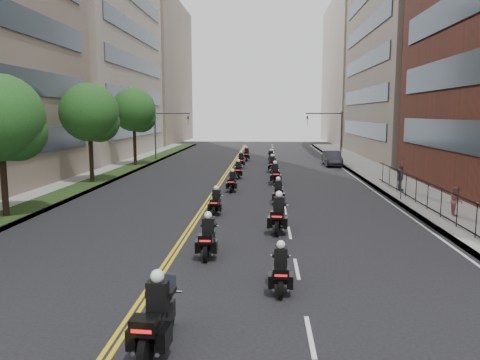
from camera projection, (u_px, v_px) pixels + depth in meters
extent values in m
plane|color=black|center=(180.00, 333.00, 11.56)|extent=(160.00, 160.00, 0.00)
cube|color=gray|center=(396.00, 184.00, 35.61)|extent=(4.00, 90.00, 0.15)
cube|color=gray|center=(87.00, 181.00, 36.92)|extent=(4.00, 90.00, 0.15)
cube|color=#193413|center=(97.00, 180.00, 36.86)|extent=(2.00, 90.00, 0.04)
cube|color=#333F4C|center=(470.00, 146.00, 27.12)|extent=(0.12, 25.80, 1.80)
cube|color=#333F4C|center=(475.00, 76.00, 26.55)|extent=(0.12, 25.80, 1.80)
cube|color=#333F4C|center=(480.00, 3.00, 25.99)|extent=(0.12, 25.80, 1.80)
cube|color=#816E5E|center=(429.00, 32.00, 55.73)|extent=(15.00, 28.00, 30.00)
cube|color=#333F4C|center=(362.00, 129.00, 57.76)|extent=(0.12, 24.08, 1.80)
cube|color=#333F4C|center=(363.00, 96.00, 57.20)|extent=(0.12, 24.08, 1.80)
cube|color=#333F4C|center=(364.00, 63.00, 56.63)|extent=(0.12, 24.08, 1.80)
cube|color=#333F4C|center=(365.00, 28.00, 56.07)|extent=(0.12, 24.08, 1.80)
cube|color=#A79887|center=(372.00, 72.00, 85.67)|extent=(15.00, 28.00, 26.00)
cube|color=#333F4C|center=(4.00, 144.00, 28.63)|extent=(0.12, 25.80, 1.80)
cube|color=#A79887|center=(72.00, 19.00, 57.81)|extent=(16.00, 28.00, 34.00)
cube|color=#333F4C|center=(139.00, 129.00, 59.28)|extent=(0.12, 24.08, 1.80)
cube|color=#333F4C|center=(138.00, 97.00, 58.71)|extent=(0.12, 24.08, 1.80)
cube|color=#333F4C|center=(137.00, 64.00, 58.15)|extent=(0.12, 24.08, 1.80)
cube|color=#333F4C|center=(136.00, 31.00, 57.59)|extent=(0.12, 24.08, 1.80)
cube|color=#816E5E|center=(138.00, 73.00, 88.03)|extent=(16.00, 28.00, 26.00)
cube|color=black|center=(450.00, 192.00, 22.60)|extent=(0.05, 28.00, 0.05)
cube|color=black|center=(448.00, 219.00, 22.78)|extent=(0.05, 28.00, 0.05)
cylinder|color=black|center=(3.00, 173.00, 23.69)|extent=(0.32, 0.32, 4.83)
sphere|color=#20551C|center=(16.00, 131.00, 23.76)|extent=(3.08, 3.08, 3.08)
cylinder|color=black|center=(91.00, 151.00, 35.53)|extent=(0.32, 0.32, 5.11)
sphere|color=#20551C|center=(89.00, 112.00, 35.12)|extent=(4.40, 4.40, 4.40)
sphere|color=#20551C|center=(99.00, 122.00, 35.59)|extent=(3.08, 3.08, 3.08)
cylinder|color=black|center=(135.00, 140.00, 47.38)|extent=(0.32, 0.32, 5.39)
sphere|color=#20551C|center=(134.00, 110.00, 46.94)|extent=(4.40, 4.40, 4.40)
sphere|color=#20551C|center=(141.00, 117.00, 47.42)|extent=(3.08, 3.08, 3.08)
cylinder|color=#3F3F44|center=(341.00, 137.00, 52.11)|extent=(0.18, 0.18, 5.60)
cylinder|color=#3F3F44|center=(324.00, 113.00, 51.86)|extent=(4.00, 0.14, 0.14)
imported|color=black|center=(307.00, 121.00, 52.07)|extent=(0.16, 0.20, 1.00)
cylinder|color=#3F3F44|center=(155.00, 136.00, 53.26)|extent=(0.18, 0.18, 5.60)
cylinder|color=#3F3F44|center=(172.00, 113.00, 52.78)|extent=(4.00, 0.14, 0.14)
imported|color=black|center=(188.00, 121.00, 52.80)|extent=(0.16, 0.20, 1.00)
cylinder|color=black|center=(146.00, 351.00, 9.93)|extent=(0.21, 0.76, 0.75)
cylinder|color=black|center=(168.00, 316.00, 11.66)|extent=(0.21, 0.76, 0.75)
cube|color=black|center=(158.00, 319.00, 10.75)|extent=(0.56, 1.51, 0.44)
cube|color=silver|center=(159.00, 329.00, 10.84)|extent=(0.46, 0.63, 0.33)
cube|color=black|center=(145.00, 326.00, 9.85)|extent=(0.60, 0.50, 0.35)
cube|color=red|center=(141.00, 332.00, 9.63)|extent=(0.44, 0.06, 0.08)
cube|color=black|center=(158.00, 296.00, 10.73)|extent=(0.50, 0.34, 0.68)
sphere|color=white|center=(157.00, 276.00, 10.68)|extent=(0.32, 0.32, 0.32)
cylinder|color=black|center=(281.00, 288.00, 13.66)|extent=(0.14, 0.62, 0.62)
cylinder|color=black|center=(280.00, 272.00, 15.11)|extent=(0.14, 0.62, 0.62)
cube|color=black|center=(281.00, 272.00, 14.35)|extent=(0.41, 1.24, 0.37)
cube|color=silver|center=(280.00, 278.00, 14.42)|extent=(0.36, 0.51, 0.27)
cube|color=black|center=(281.00, 273.00, 13.59)|extent=(0.48, 0.40, 0.29)
cube|color=red|center=(281.00, 276.00, 13.41)|extent=(0.37, 0.04, 0.06)
cube|color=black|center=(281.00, 257.00, 14.33)|extent=(0.41, 0.27, 0.57)
sphere|color=white|center=(281.00, 245.00, 14.28)|extent=(0.27, 0.27, 0.27)
cylinder|color=black|center=(206.00, 253.00, 17.03)|extent=(0.15, 0.69, 0.69)
cylinder|color=black|center=(210.00, 241.00, 18.63)|extent=(0.15, 0.69, 0.69)
cube|color=black|center=(208.00, 239.00, 17.79)|extent=(0.44, 1.37, 0.40)
cube|color=silver|center=(208.00, 245.00, 17.87)|extent=(0.39, 0.56, 0.30)
cube|color=black|center=(206.00, 239.00, 16.95)|extent=(0.53, 0.43, 0.32)
cube|color=red|center=(205.00, 241.00, 16.75)|extent=(0.41, 0.04, 0.07)
cube|color=black|center=(208.00, 226.00, 17.77)|extent=(0.45, 0.29, 0.63)
sphere|color=white|center=(208.00, 215.00, 17.72)|extent=(0.29, 0.29, 0.29)
cylinder|color=black|center=(277.00, 228.00, 20.60)|extent=(0.23, 0.77, 0.76)
cylinder|color=black|center=(280.00, 219.00, 22.35)|extent=(0.23, 0.77, 0.76)
cube|color=black|center=(279.00, 217.00, 21.43)|extent=(0.62, 1.55, 0.45)
cube|color=silver|center=(279.00, 222.00, 21.52)|extent=(0.48, 0.65, 0.34)
cube|color=black|center=(277.00, 215.00, 20.52)|extent=(0.63, 0.53, 0.36)
cube|color=red|center=(277.00, 217.00, 20.29)|extent=(0.45, 0.08, 0.08)
cube|color=black|center=(279.00, 204.00, 21.41)|extent=(0.52, 0.36, 0.69)
sphere|color=white|center=(279.00, 194.00, 21.35)|extent=(0.32, 0.32, 0.32)
cylinder|color=black|center=(214.00, 211.00, 24.57)|extent=(0.14, 0.62, 0.62)
cylinder|color=black|center=(218.00, 205.00, 26.01)|extent=(0.14, 0.62, 0.62)
cube|color=black|center=(216.00, 203.00, 25.25)|extent=(0.40, 1.23, 0.36)
cube|color=silver|center=(216.00, 207.00, 25.33)|extent=(0.35, 0.51, 0.27)
cube|color=black|center=(214.00, 202.00, 24.50)|extent=(0.48, 0.39, 0.29)
cube|color=red|center=(214.00, 203.00, 24.32)|extent=(0.36, 0.03, 0.06)
cube|color=black|center=(216.00, 195.00, 25.23)|extent=(0.40, 0.26, 0.56)
sphere|color=white|center=(216.00, 188.00, 25.19)|extent=(0.26, 0.26, 0.26)
cylinder|color=black|center=(279.00, 200.00, 27.53)|extent=(0.14, 0.65, 0.65)
cylinder|color=black|center=(278.00, 196.00, 29.04)|extent=(0.14, 0.65, 0.65)
cube|color=black|center=(278.00, 193.00, 28.25)|extent=(0.42, 1.30, 0.38)
cube|color=silver|center=(278.00, 197.00, 28.33)|extent=(0.37, 0.53, 0.29)
cube|color=black|center=(279.00, 192.00, 27.46)|extent=(0.50, 0.41, 0.31)
cube|color=red|center=(279.00, 193.00, 27.26)|extent=(0.38, 0.03, 0.07)
cube|color=black|center=(278.00, 185.00, 28.23)|extent=(0.42, 0.27, 0.59)
sphere|color=white|center=(278.00, 179.00, 28.18)|extent=(0.28, 0.28, 0.28)
cylinder|color=black|center=(231.00, 188.00, 31.85)|extent=(0.16, 0.65, 0.64)
cylinder|color=black|center=(234.00, 185.00, 33.33)|extent=(0.16, 0.65, 0.64)
cube|color=black|center=(232.00, 183.00, 32.56)|extent=(0.46, 1.29, 0.38)
cube|color=silver|center=(233.00, 186.00, 32.63)|extent=(0.38, 0.53, 0.28)
cube|color=black|center=(231.00, 181.00, 31.78)|extent=(0.51, 0.42, 0.30)
cube|color=red|center=(231.00, 182.00, 31.59)|extent=(0.38, 0.05, 0.07)
cube|color=black|center=(233.00, 176.00, 32.54)|extent=(0.43, 0.28, 0.58)
sphere|color=white|center=(233.00, 171.00, 32.49)|extent=(0.27, 0.27, 0.27)
cylinder|color=black|center=(276.00, 181.00, 35.11)|extent=(0.19, 0.74, 0.73)
cylinder|color=black|center=(274.00, 178.00, 36.81)|extent=(0.19, 0.74, 0.73)
cube|color=black|center=(275.00, 175.00, 35.92)|extent=(0.53, 1.47, 0.43)
cube|color=silver|center=(275.00, 179.00, 36.00)|extent=(0.44, 0.61, 0.32)
cube|color=black|center=(276.00, 174.00, 35.03)|extent=(0.58, 0.48, 0.34)
cube|color=red|center=(276.00, 174.00, 34.81)|extent=(0.43, 0.06, 0.07)
cube|color=black|center=(275.00, 168.00, 35.89)|extent=(0.49, 0.33, 0.66)
sphere|color=white|center=(275.00, 163.00, 35.84)|extent=(0.31, 0.31, 0.31)
cylinder|color=black|center=(238.00, 176.00, 38.43)|extent=(0.13, 0.65, 0.65)
cylinder|color=black|center=(239.00, 173.00, 39.94)|extent=(0.13, 0.65, 0.65)
cube|color=black|center=(238.00, 171.00, 39.14)|extent=(0.40, 1.29, 0.38)
cube|color=silver|center=(238.00, 174.00, 39.22)|extent=(0.36, 0.53, 0.29)
cube|color=black|center=(238.00, 170.00, 38.36)|extent=(0.50, 0.40, 0.31)
cube|color=red|center=(238.00, 170.00, 38.16)|extent=(0.38, 0.03, 0.07)
cube|color=black|center=(238.00, 165.00, 39.12)|extent=(0.42, 0.27, 0.59)
sphere|color=white|center=(238.00, 161.00, 39.08)|extent=(0.28, 0.28, 0.28)
cylinder|color=black|center=(272.00, 169.00, 42.47)|extent=(0.15, 0.68, 0.68)
cylinder|color=black|center=(272.00, 167.00, 44.05)|extent=(0.15, 0.68, 0.68)
cube|color=black|center=(272.00, 165.00, 43.22)|extent=(0.44, 1.36, 0.40)
cube|color=silver|center=(272.00, 168.00, 43.30)|extent=(0.39, 0.56, 0.30)
cube|color=black|center=(272.00, 164.00, 42.40)|extent=(0.53, 0.43, 0.32)
cube|color=red|center=(272.00, 164.00, 42.19)|extent=(0.40, 0.04, 0.07)
cube|color=black|center=(272.00, 160.00, 43.20)|extent=(0.44, 0.29, 0.62)
sphere|color=white|center=(272.00, 155.00, 43.15)|extent=(0.29, 0.29, 0.29)
cylinder|color=black|center=(241.00, 165.00, 46.09)|extent=(0.17, 0.68, 0.68)
cylinder|color=black|center=(241.00, 163.00, 47.66)|extent=(0.17, 0.68, 0.68)
cube|color=black|center=(241.00, 161.00, 46.84)|extent=(0.47, 1.36, 0.40)
cube|color=silver|center=(241.00, 164.00, 46.92)|extent=(0.40, 0.56, 0.30)
cube|color=black|center=(241.00, 160.00, 46.01)|extent=(0.53, 0.44, 0.32)
cube|color=red|center=(241.00, 160.00, 45.81)|extent=(0.40, 0.05, 0.07)
cube|color=black|center=(241.00, 157.00, 46.81)|extent=(0.45, 0.30, 0.62)
sphere|color=white|center=(241.00, 152.00, 46.77)|extent=(0.29, 0.29, 0.29)
cylinder|color=black|center=(272.00, 162.00, 49.42)|extent=(0.23, 0.68, 0.67)
cylinder|color=black|center=(270.00, 160.00, 50.97)|extent=(0.23, 0.68, 0.67)
cube|color=black|center=(271.00, 158.00, 50.15)|extent=(0.59, 1.37, 0.39)
cube|color=silver|center=(271.00, 160.00, 50.23)|extent=(0.44, 0.59, 0.29)
cube|color=black|center=(272.00, 157.00, 49.34)|extent=(0.56, 0.48, 0.31)
cube|color=red|center=(272.00, 157.00, 49.14)|extent=(0.39, 0.08, 0.07)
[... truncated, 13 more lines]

